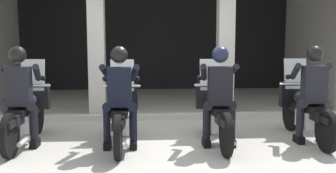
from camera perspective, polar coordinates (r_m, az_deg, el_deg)
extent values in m
plane|color=#A8A59E|center=(9.45, -1.17, -3.22)|extent=(80.00, 80.00, 0.00)
cube|color=black|center=(13.07, -1.95, 6.62)|extent=(9.52, 0.24, 3.18)
cube|color=silver|center=(11.80, 21.84, 6.08)|extent=(0.30, 5.22, 3.18)
cube|color=beige|center=(8.46, -10.64, 4.80)|extent=(0.35, 0.36, 2.74)
cube|color=beige|center=(8.59, 8.58, 4.88)|extent=(0.35, 0.36, 2.74)
cube|color=#B7B5AD|center=(8.07, -0.76, -4.55)|extent=(9.12, 0.24, 0.12)
cylinder|color=black|center=(7.19, -19.12, -4.26)|extent=(0.09, 0.64, 0.64)
cylinder|color=black|center=(5.89, -22.73, -6.87)|extent=(0.09, 0.64, 0.64)
cube|color=black|center=(7.16, -19.18, -2.62)|extent=(0.14, 0.44, 0.08)
cube|color=silver|center=(6.48, -20.89, -5.10)|extent=(0.28, 0.44, 0.28)
cube|color=black|center=(6.50, -20.81, -3.89)|extent=(0.18, 1.24, 0.16)
ellipsoid|color=#1E2338|center=(6.68, -20.32, -2.02)|extent=(0.26, 0.48, 0.22)
cube|color=black|center=(6.32, -21.31, -3.57)|extent=(0.24, 0.52, 0.10)
cube|color=black|center=(5.90, -22.62, -5.08)|extent=(0.16, 0.48, 0.10)
cylinder|color=silver|center=(7.09, -19.32, -2.45)|extent=(0.05, 0.24, 0.53)
cube|color=black|center=(7.02, -19.50, -1.40)|extent=(0.52, 0.16, 0.44)
sphere|color=silver|center=(7.11, -19.29, -1.12)|extent=(0.18, 0.18, 0.18)
cube|color=silver|center=(6.95, -19.67, 1.63)|extent=(0.40, 0.14, 0.54)
cylinder|color=silver|center=(6.90, -19.79, 0.12)|extent=(0.62, 0.04, 0.04)
cylinder|color=silver|center=(6.16, -20.69, -7.55)|extent=(0.07, 0.55, 0.07)
cube|color=black|center=(6.24, -21.53, 0.01)|extent=(0.36, 0.22, 0.60)
cube|color=#14193F|center=(6.35, -21.21, 0.32)|extent=(0.05, 0.02, 0.32)
sphere|color=tan|center=(6.23, -21.66, 4.20)|extent=(0.21, 0.21, 0.21)
sphere|color=black|center=(6.22, -21.67, 4.47)|extent=(0.26, 0.26, 0.26)
cylinder|color=black|center=(6.26, -20.13, -2.77)|extent=(0.26, 0.29, 0.17)
cylinder|color=black|center=(6.30, -19.49, -5.24)|extent=(0.12, 0.12, 0.53)
cube|color=black|center=(6.38, -19.35, -8.08)|extent=(0.11, 0.26, 0.12)
cylinder|color=black|center=(6.35, -22.55, -2.75)|extent=(0.26, 0.29, 0.17)
cylinder|color=black|center=(6.42, -22.95, -5.17)|extent=(0.12, 0.12, 0.53)
cube|color=black|center=(6.50, -22.78, -7.96)|extent=(0.11, 0.26, 0.12)
cylinder|color=black|center=(6.38, -19.10, 1.97)|extent=(0.19, 0.48, 0.31)
sphere|color=black|center=(6.58, -18.24, 1.19)|extent=(0.09, 0.09, 0.09)
cylinder|color=black|center=(6.51, -22.83, 1.90)|extent=(0.19, 0.48, 0.31)
sphere|color=black|center=(6.73, -22.53, 1.13)|extent=(0.09, 0.09, 0.09)
cylinder|color=black|center=(6.78, -6.74, -4.59)|extent=(0.09, 0.64, 0.64)
cylinder|color=black|center=(5.41, -7.52, -7.57)|extent=(0.09, 0.64, 0.64)
cube|color=black|center=(6.74, -6.77, -2.86)|extent=(0.14, 0.44, 0.08)
cube|color=silver|center=(6.03, -7.12, -5.56)|extent=(0.28, 0.44, 0.28)
cube|color=black|center=(6.06, -7.11, -4.25)|extent=(0.18, 1.24, 0.16)
ellipsoid|color=#1E2338|center=(6.24, -7.02, -2.24)|extent=(0.26, 0.48, 0.22)
cube|color=black|center=(5.87, -7.22, -3.93)|extent=(0.24, 0.52, 0.10)
cube|color=black|center=(5.43, -7.51, -5.61)|extent=(0.16, 0.48, 0.10)
cylinder|color=silver|center=(6.67, -6.80, -2.68)|extent=(0.05, 0.24, 0.53)
cube|color=black|center=(6.59, -6.84, -1.56)|extent=(0.52, 0.16, 0.44)
sphere|color=silver|center=(6.69, -6.80, -1.27)|extent=(0.18, 0.18, 0.18)
cube|color=silver|center=(6.53, -6.90, 1.67)|extent=(0.40, 0.14, 0.54)
cylinder|color=silver|center=(6.47, -6.92, 0.06)|extent=(0.62, 0.04, 0.04)
cylinder|color=silver|center=(5.73, -6.09, -8.21)|extent=(0.07, 0.55, 0.07)
cube|color=black|center=(5.78, -7.30, -0.07)|extent=(0.36, 0.22, 0.60)
cube|color=#14193F|center=(5.90, -7.23, 0.27)|extent=(0.05, 0.02, 0.32)
sphere|color=tan|center=(5.77, -7.35, 4.45)|extent=(0.21, 0.21, 0.21)
sphere|color=black|center=(5.76, -7.36, 4.74)|extent=(0.26, 0.26, 0.26)
cylinder|color=black|center=(5.84, -5.87, -3.05)|extent=(0.26, 0.29, 0.17)
cylinder|color=black|center=(5.89, -5.25, -5.68)|extent=(0.12, 0.12, 0.53)
cube|color=black|center=(5.98, -5.21, -8.70)|extent=(0.11, 0.26, 0.12)
cylinder|color=black|center=(5.86, -8.61, -3.07)|extent=(0.26, 0.29, 0.17)
cylinder|color=black|center=(5.92, -9.14, -5.69)|extent=(0.12, 0.12, 0.53)
cube|color=black|center=(6.01, -9.07, -8.69)|extent=(0.11, 0.26, 0.12)
cylinder|color=black|center=(5.98, -5.08, 2.02)|extent=(0.19, 0.48, 0.31)
sphere|color=black|center=(6.20, -4.66, 1.18)|extent=(0.09, 0.09, 0.09)
cylinder|color=black|center=(6.01, -9.28, 1.98)|extent=(0.19, 0.48, 0.31)
sphere|color=black|center=(6.23, -9.45, 1.14)|extent=(0.09, 0.09, 0.09)
cylinder|color=black|center=(6.91, 6.24, -4.36)|extent=(0.09, 0.64, 0.64)
cylinder|color=black|center=(5.57, 8.74, -7.17)|extent=(0.09, 0.64, 0.64)
cube|color=black|center=(6.87, 6.27, -2.66)|extent=(0.14, 0.44, 0.08)
cube|color=silver|center=(6.18, 7.45, -5.26)|extent=(0.28, 0.44, 0.28)
cube|color=black|center=(6.20, 7.38, -3.99)|extent=(0.18, 1.24, 0.16)
ellipsoid|color=black|center=(6.38, 7.03, -2.03)|extent=(0.26, 0.48, 0.22)
cube|color=black|center=(6.01, 7.72, -3.66)|extent=(0.24, 0.52, 0.10)
cube|color=black|center=(5.59, 8.64, -5.28)|extent=(0.16, 0.48, 0.10)
cylinder|color=silver|center=(6.81, 6.36, -2.48)|extent=(0.05, 0.24, 0.53)
cube|color=black|center=(6.73, 6.46, -1.39)|extent=(0.52, 0.16, 0.44)
sphere|color=silver|center=(6.82, 6.32, -1.10)|extent=(0.18, 0.18, 0.18)
cube|color=silver|center=(6.66, 6.54, 1.78)|extent=(0.40, 0.14, 0.54)
cylinder|color=silver|center=(6.60, 6.64, 0.21)|extent=(0.62, 0.04, 0.04)
cylinder|color=silver|center=(5.92, 9.23, -7.78)|extent=(0.07, 0.55, 0.07)
cube|color=black|center=(5.93, 7.82, 0.10)|extent=(0.36, 0.22, 0.60)
cube|color=black|center=(6.05, 7.60, 0.42)|extent=(0.05, 0.02, 0.32)
sphere|color=tan|center=(5.92, 7.86, 4.50)|extent=(0.21, 0.21, 0.21)
sphere|color=#191E38|center=(5.91, 7.86, 4.79)|extent=(0.26, 0.26, 0.26)
cylinder|color=black|center=(6.03, 9.04, -2.79)|extent=(0.26, 0.29, 0.17)
cylinder|color=black|center=(6.09, 9.55, -5.33)|extent=(0.12, 0.12, 0.53)
cube|color=black|center=(6.18, 9.46, -8.26)|extent=(0.11, 0.26, 0.12)
cylinder|color=black|center=(5.97, 6.42, -2.84)|extent=(0.26, 0.29, 0.17)
cylinder|color=black|center=(6.01, 5.82, -5.43)|extent=(0.12, 0.12, 0.53)
cube|color=black|center=(6.10, 5.76, -8.39)|extent=(0.11, 0.26, 0.12)
cylinder|color=black|center=(6.18, 9.43, 2.12)|extent=(0.19, 0.48, 0.31)
sphere|color=black|center=(6.41, 9.33, 1.30)|extent=(0.09, 0.09, 0.09)
cylinder|color=black|center=(6.10, 5.40, 2.12)|extent=(0.19, 0.48, 0.31)
sphere|color=black|center=(6.31, 4.73, 1.28)|extent=(0.09, 0.09, 0.09)
cylinder|color=black|center=(7.43, 17.98, -3.86)|extent=(0.09, 0.64, 0.64)
cylinder|color=black|center=(6.18, 22.78, -6.23)|extent=(0.09, 0.64, 0.64)
cube|color=black|center=(7.39, 18.04, -2.28)|extent=(0.14, 0.44, 0.08)
cube|color=silver|center=(6.74, 20.34, -4.61)|extent=(0.28, 0.44, 0.28)
cube|color=black|center=(6.76, 20.22, -3.45)|extent=(0.18, 1.24, 0.16)
ellipsoid|color=black|center=(6.93, 19.55, -1.67)|extent=(0.26, 0.48, 0.22)
cube|color=black|center=(6.59, 20.88, -3.13)|extent=(0.24, 0.52, 0.10)
cube|color=black|center=(6.20, 22.61, -4.53)|extent=(0.16, 0.48, 0.10)
cylinder|color=silver|center=(7.33, 18.22, -2.11)|extent=(0.05, 0.24, 0.53)
cube|color=black|center=(7.26, 18.44, -1.09)|extent=(0.52, 0.16, 0.44)
sphere|color=silver|center=(7.35, 18.15, -0.83)|extent=(0.18, 0.18, 0.18)
cube|color=silver|center=(7.20, 18.61, 1.85)|extent=(0.40, 0.14, 0.54)
cylinder|color=silver|center=(7.14, 18.80, 0.39)|extent=(0.62, 0.04, 0.04)
cylinder|color=silver|center=(6.53, 22.49, -6.83)|extent=(0.07, 0.55, 0.07)
cube|color=black|center=(6.52, 21.10, 0.31)|extent=(0.36, 0.22, 0.60)
cube|color=black|center=(6.62, 20.68, 0.60)|extent=(0.05, 0.02, 0.32)
sphere|color=tan|center=(6.50, 21.20, 4.31)|extent=(0.21, 0.21, 0.21)
sphere|color=black|center=(6.50, 21.22, 4.58)|extent=(0.26, 0.26, 0.26)
cylinder|color=black|center=(6.63, 22.01, -2.32)|extent=(0.26, 0.29, 0.17)
cylinder|color=black|center=(6.71, 22.37, -4.63)|extent=(0.12, 0.12, 0.53)
cube|color=black|center=(6.79, 22.20, -7.30)|extent=(0.11, 0.26, 0.12)
cylinder|color=black|center=(6.52, 19.79, -2.39)|extent=(0.26, 0.29, 0.17)
cylinder|color=black|center=(6.54, 19.21, -4.78)|extent=(0.12, 0.12, 0.53)
cube|color=black|center=(6.62, 19.06, -7.51)|extent=(0.11, 0.26, 0.12)
cylinder|color=black|center=(6.80, 22.05, 2.14)|extent=(0.19, 0.48, 0.31)
sphere|color=black|center=(7.01, 21.56, 1.39)|extent=(0.09, 0.09, 0.09)
cylinder|color=black|center=(6.62, 18.61, 2.16)|extent=(0.19, 0.48, 0.31)
sphere|color=black|center=(6.81, 17.60, 1.40)|extent=(0.09, 0.09, 0.09)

